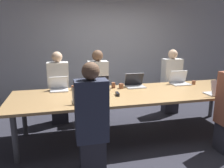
% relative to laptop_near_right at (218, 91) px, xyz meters
% --- Properties ---
extents(ground_plane, '(24.00, 24.00, 0.00)m').
position_rel_laptop_near_right_xyz_m(ground_plane, '(-1.25, 0.47, -0.85)').
color(ground_plane, '#2D2D38').
extents(curtain_wall, '(12.00, 0.06, 2.80)m').
position_rel_laptop_near_right_xyz_m(curtain_wall, '(-1.25, 2.52, 0.55)').
color(curtain_wall, '#ADADB2').
rests_on(curtain_wall, ground_plane).
extents(conference_table, '(4.15, 1.24, 0.78)m').
position_rel_laptop_near_right_xyz_m(conference_table, '(-1.25, 0.47, -0.13)').
color(conference_table, tan).
rests_on(conference_table, ground_plane).
extents(laptop_near_right, '(0.32, 0.26, 0.26)m').
position_rel_laptop_near_right_xyz_m(laptop_near_right, '(0.00, 0.00, 0.00)').
color(laptop_near_right, silver).
rests_on(laptop_near_right, conference_table).
extents(laptop_far_midleft, '(0.33, 0.24, 0.24)m').
position_rel_laptop_near_right_xyz_m(laptop_far_midleft, '(-1.79, 0.87, -0.01)').
color(laptop_far_midleft, gray).
rests_on(laptop_far_midleft, conference_table).
extents(person_far_midleft, '(0.40, 0.24, 1.45)m').
position_rel_laptop_near_right_xyz_m(person_far_midleft, '(-1.75, 1.35, -0.14)').
color(person_far_midleft, '#2D2D38').
rests_on(person_far_midleft, ground_plane).
extents(cup_far_midleft, '(0.07, 0.07, 0.10)m').
position_rel_laptop_near_right_xyz_m(cup_far_midleft, '(-1.54, 0.88, -0.02)').
color(cup_far_midleft, brown).
rests_on(cup_far_midleft, conference_table).
extents(laptop_far_left, '(0.31, 0.25, 0.25)m').
position_rel_laptop_near_right_xyz_m(laptop_far_left, '(-2.52, 0.94, -0.00)').
color(laptop_far_left, silver).
rests_on(laptop_far_left, conference_table).
extents(person_far_left, '(0.40, 0.24, 1.43)m').
position_rel_laptop_near_right_xyz_m(person_far_left, '(-2.53, 1.36, -0.16)').
color(person_far_left, '#2D2D38').
rests_on(person_far_left, ground_plane).
extents(cup_far_left, '(0.07, 0.07, 0.08)m').
position_rel_laptop_near_right_xyz_m(cup_far_left, '(-2.27, 0.90, -0.03)').
color(cup_far_left, brown).
rests_on(cup_far_left, conference_table).
extents(laptop_near_left, '(0.36, 0.25, 0.24)m').
position_rel_laptop_near_right_xyz_m(laptop_near_left, '(-2.17, 0.10, -0.00)').
color(laptop_near_left, gray).
rests_on(laptop_near_left, conference_table).
extents(person_near_left, '(0.40, 0.24, 1.44)m').
position_rel_laptop_near_right_xyz_m(person_near_left, '(-2.15, -0.42, -0.15)').
color(person_near_left, '#2D2D38').
rests_on(person_near_left, ground_plane).
extents(bottle_near_left, '(0.07, 0.07, 0.22)m').
position_rel_laptop_near_right_xyz_m(bottle_near_left, '(-1.88, 0.21, 0.02)').
color(bottle_near_left, green).
rests_on(bottle_near_left, conference_table).
extents(laptop_far_right, '(0.36, 0.27, 0.27)m').
position_rel_laptop_near_right_xyz_m(laptop_far_right, '(-0.18, 0.88, 0.00)').
color(laptop_far_right, silver).
rests_on(laptop_far_right, conference_table).
extents(person_far_right, '(0.40, 0.24, 1.43)m').
position_rel_laptop_near_right_xyz_m(person_far_right, '(-0.09, 1.36, -0.16)').
color(person_far_right, '#2D2D38').
rests_on(person_far_right, ground_plane).
extents(cup_far_right, '(0.07, 0.07, 0.08)m').
position_rel_laptop_near_right_xyz_m(cup_far_right, '(0.08, 0.78, -0.04)').
color(cup_far_right, brown).
rests_on(cup_far_right, conference_table).
extents(laptop_far_center, '(0.36, 0.26, 0.26)m').
position_rel_laptop_near_right_xyz_m(laptop_far_center, '(-1.13, 0.87, -0.00)').
color(laptop_far_center, '#B7B7BC').
rests_on(laptop_far_center, conference_table).
extents(cup_far_center, '(0.09, 0.09, 0.09)m').
position_rel_laptop_near_right_xyz_m(cup_far_center, '(-1.41, 0.81, -0.03)').
color(cup_far_center, brown).
rests_on(cup_far_center, conference_table).
extents(stapler, '(0.05, 0.15, 0.05)m').
position_rel_laptop_near_right_xyz_m(stapler, '(-1.60, 0.37, -0.05)').
color(stapler, black).
rests_on(stapler, conference_table).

